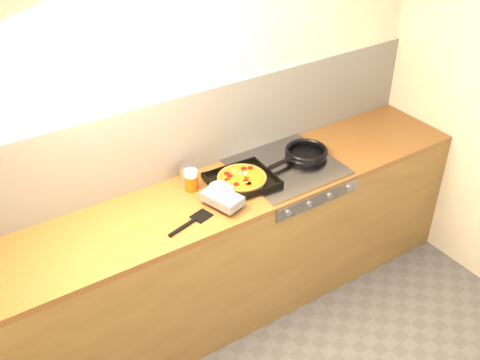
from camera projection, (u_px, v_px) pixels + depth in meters
room_shell at (196, 132)px, 3.25m from camera, size 3.20×3.20×3.20m
counter_run at (225, 251)px, 3.44m from camera, size 3.20×0.62×0.90m
stovetop at (286, 167)px, 3.39m from camera, size 0.60×0.56×0.02m
pizza_on_tray at (236, 183)px, 3.18m from camera, size 0.49×0.42×0.06m
frying_pan at (306, 153)px, 3.46m from camera, size 0.46×0.29×0.04m
tomato_can at (187, 174)px, 3.24m from camera, size 0.09×0.09×0.11m
juice_glass at (191, 180)px, 3.17m from camera, size 0.08×0.08×0.13m
wooden_spoon at (235, 165)px, 3.40m from camera, size 0.30×0.08×0.02m
black_spatula at (190, 223)px, 2.94m from camera, size 0.29×0.12×0.02m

